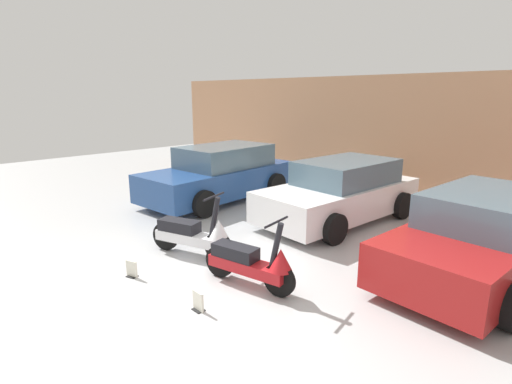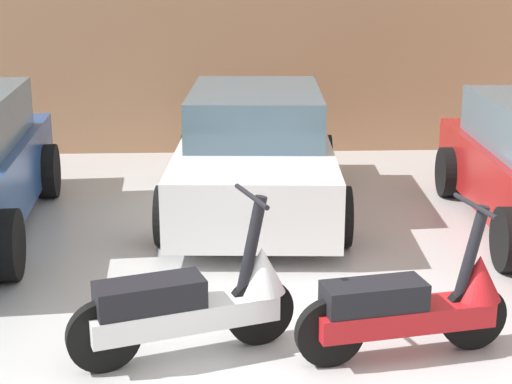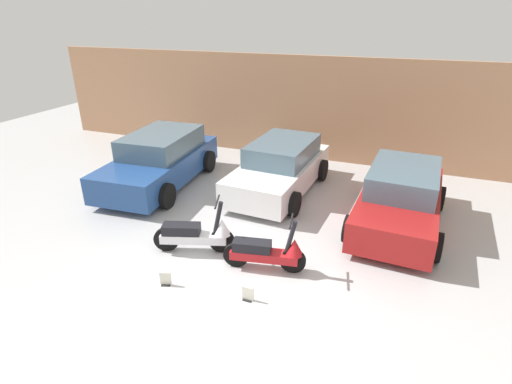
# 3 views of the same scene
# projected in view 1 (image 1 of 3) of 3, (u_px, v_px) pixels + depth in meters

# --- Properties ---
(ground_plane) EXTENTS (28.00, 28.00, 0.00)m
(ground_plane) POSITION_uv_depth(u_px,v_px,m) (189.00, 292.00, 5.67)
(ground_plane) COLOR #B2B2B2
(wall_back) EXTENTS (19.60, 0.12, 3.22)m
(wall_back) POSITION_uv_depth(u_px,v_px,m) (421.00, 139.00, 10.13)
(wall_back) COLOR tan
(wall_back) RESTS_ON ground_plane
(scooter_front_left) EXTENTS (1.57, 0.80, 1.13)m
(scooter_front_left) POSITION_uv_depth(u_px,v_px,m) (194.00, 234.00, 6.83)
(scooter_front_left) COLOR black
(scooter_front_left) RESTS_ON ground_plane
(scooter_front_right) EXTENTS (1.54, 0.63, 1.08)m
(scooter_front_right) POSITION_uv_depth(u_px,v_px,m) (252.00, 262.00, 5.72)
(scooter_front_right) COLOR black
(scooter_front_right) RESTS_ON ground_plane
(car_rear_left) EXTENTS (2.24, 4.27, 1.41)m
(car_rear_left) POSITION_uv_depth(u_px,v_px,m) (220.00, 174.00, 10.47)
(car_rear_left) COLOR navy
(car_rear_left) RESTS_ON ground_plane
(car_rear_center) EXTENTS (2.06, 3.99, 1.32)m
(car_rear_center) POSITION_uv_depth(u_px,v_px,m) (341.00, 192.00, 8.75)
(car_rear_center) COLOR white
(car_rear_center) RESTS_ON ground_plane
(car_rear_right) EXTENTS (2.03, 3.95, 1.31)m
(car_rear_right) POSITION_uv_depth(u_px,v_px,m) (481.00, 237.00, 6.04)
(car_rear_right) COLOR maroon
(car_rear_right) RESTS_ON ground_plane
(placard_near_left_scooter) EXTENTS (0.20, 0.16, 0.26)m
(placard_near_left_scooter) POSITION_uv_depth(u_px,v_px,m) (132.00, 270.00, 6.11)
(placard_near_left_scooter) COLOR black
(placard_near_left_scooter) RESTS_ON ground_plane
(placard_near_right_scooter) EXTENTS (0.20, 0.12, 0.26)m
(placard_near_right_scooter) POSITION_uv_depth(u_px,v_px,m) (198.00, 302.00, 5.16)
(placard_near_right_scooter) COLOR black
(placard_near_right_scooter) RESTS_ON ground_plane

